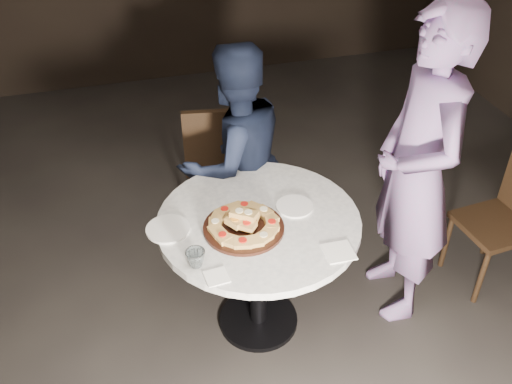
% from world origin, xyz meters
% --- Properties ---
extents(floor, '(7.00, 7.00, 0.00)m').
position_xyz_m(floor, '(0.00, 0.00, 0.00)').
color(floor, black).
rests_on(floor, ground).
extents(table, '(1.05, 1.05, 0.77)m').
position_xyz_m(table, '(0.10, 0.09, 0.63)').
color(table, black).
rests_on(table, ground).
extents(serving_board, '(0.51, 0.51, 0.02)m').
position_xyz_m(serving_board, '(0.01, 0.03, 0.78)').
color(serving_board, black).
rests_on(serving_board, table).
extents(focaccia_pile, '(0.36, 0.35, 0.09)m').
position_xyz_m(focaccia_pile, '(0.01, 0.03, 0.81)').
color(focaccia_pile, '#BA8C48').
rests_on(focaccia_pile, serving_board).
extents(plate_left, '(0.29, 0.29, 0.01)m').
position_xyz_m(plate_left, '(-0.35, 0.13, 0.78)').
color(plate_left, white).
rests_on(plate_left, table).
extents(plate_right, '(0.21, 0.21, 0.01)m').
position_xyz_m(plate_right, '(0.30, 0.13, 0.78)').
color(plate_right, white).
rests_on(plate_right, table).
extents(water_glass, '(0.11, 0.11, 0.08)m').
position_xyz_m(water_glass, '(-0.26, -0.15, 0.81)').
color(water_glass, silver).
rests_on(water_glass, table).
extents(napkin_near, '(0.11, 0.11, 0.01)m').
position_xyz_m(napkin_near, '(-0.19, -0.25, 0.77)').
color(napkin_near, white).
rests_on(napkin_near, table).
extents(napkin_far, '(0.14, 0.14, 0.01)m').
position_xyz_m(napkin_far, '(0.39, -0.25, 0.77)').
color(napkin_far, white).
rests_on(napkin_far, table).
extents(chair_far, '(0.50, 0.52, 0.92)m').
position_xyz_m(chair_far, '(0.11, 1.09, 0.53)').
color(chair_far, black).
rests_on(chair_far, ground).
extents(chair_right, '(0.44, 0.42, 0.83)m').
position_xyz_m(chair_right, '(1.63, 0.08, 0.48)').
color(chair_right, black).
rests_on(chair_right, ground).
extents(diner_navy, '(0.84, 0.74, 1.45)m').
position_xyz_m(diner_navy, '(0.12, 0.70, 0.73)').
color(diner_navy, black).
rests_on(diner_navy, ground).
extents(diner_teal, '(0.50, 0.70, 1.81)m').
position_xyz_m(diner_teal, '(0.94, 0.07, 0.90)').
color(diner_teal, slate).
rests_on(diner_teal, ground).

